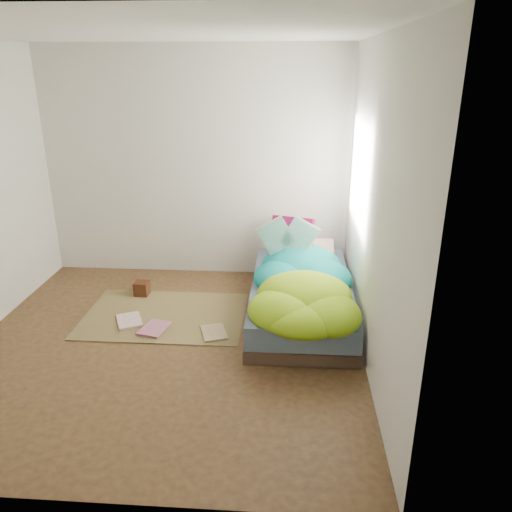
{
  "coord_description": "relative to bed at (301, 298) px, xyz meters",
  "views": [
    {
      "loc": [
        1.08,
        -3.86,
        2.37
      ],
      "look_at": [
        0.76,
        0.75,
        0.6
      ],
      "focal_mm": 35.0,
      "sensor_mm": 36.0,
      "label": 1
    }
  ],
  "objects": [
    {
      "name": "ground",
      "position": [
        -1.22,
        -0.72,
        -0.17
      ],
      "size": [
        3.5,
        3.5,
        0.0
      ],
      "primitive_type": "cube",
      "color": "#422819",
      "rests_on": "ground"
    },
    {
      "name": "room_walls",
      "position": [
        -1.21,
        -0.71,
        1.46
      ],
      "size": [
        3.54,
        3.54,
        2.62
      ],
      "color": "silver",
      "rests_on": "ground"
    },
    {
      "name": "bed",
      "position": [
        0.0,
        0.0,
        0.0
      ],
      "size": [
        1.0,
        2.0,
        0.34
      ],
      "color": "#3D2E21",
      "rests_on": "ground"
    },
    {
      "name": "duvet",
      "position": [
        0.0,
        -0.22,
        0.34
      ],
      "size": [
        0.96,
        1.84,
        0.34
      ],
      "primitive_type": null,
      "color": "#076F71",
      "rests_on": "bed"
    },
    {
      "name": "rug",
      "position": [
        -1.37,
        -0.17,
        -0.16
      ],
      "size": [
        1.6,
        1.1,
        0.01
      ],
      "primitive_type": "cube",
      "color": "brown",
      "rests_on": "ground"
    },
    {
      "name": "pillow_floral",
      "position": [
        0.05,
        0.68,
        0.24
      ],
      "size": [
        0.65,
        0.42,
        0.14
      ],
      "primitive_type": "cube",
      "rotation": [
        0.0,
        0.0,
        -0.04
      ],
      "color": "beige",
      "rests_on": "bed"
    },
    {
      "name": "pillow_magenta",
      "position": [
        -0.1,
        0.7,
        0.4
      ],
      "size": [
        0.48,
        0.26,
        0.46
      ],
      "primitive_type": "cube",
      "rotation": [
        0.0,
        0.0,
        -0.27
      ],
      "color": "#510527",
      "rests_on": "bed"
    },
    {
      "name": "open_book",
      "position": [
        -0.15,
        0.25,
        0.67
      ],
      "size": [
        0.52,
        0.15,
        0.31
      ],
      "primitive_type": null,
      "rotation": [
        0.0,
        0.0,
        0.07
      ],
      "color": "#367B28",
      "rests_on": "duvet"
    },
    {
      "name": "wooden_box",
      "position": [
        -1.73,
        0.29,
        -0.08
      ],
      "size": [
        0.16,
        0.16,
        0.15
      ],
      "primitive_type": "cube",
      "rotation": [
        0.0,
        0.0,
        -0.06
      ],
      "color": "#3D1E0D",
      "rests_on": "rug"
    },
    {
      "name": "floor_book_a",
      "position": [
        -1.78,
        -0.39,
        -0.14
      ],
      "size": [
        0.34,
        0.38,
        0.02
      ],
      "primitive_type": "imported",
      "rotation": [
        0.0,
        0.0,
        0.43
      ],
      "color": "silver",
      "rests_on": "rug"
    },
    {
      "name": "floor_book_b",
      "position": [
        -1.51,
        -0.46,
        -0.14
      ],
      "size": [
        0.3,
        0.36,
        0.03
      ],
      "primitive_type": "imported",
      "rotation": [
        0.0,
        0.0,
        -0.23
      ],
      "color": "#CF778E",
      "rests_on": "rug"
    },
    {
      "name": "floor_book_c",
      "position": [
        -0.92,
        -0.55,
        -0.14
      ],
      "size": [
        0.31,
        0.36,
        0.02
      ],
      "primitive_type": "imported",
      "rotation": [
        0.0,
        0.0,
        0.32
      ],
      "color": "tan",
      "rests_on": "rug"
    }
  ]
}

